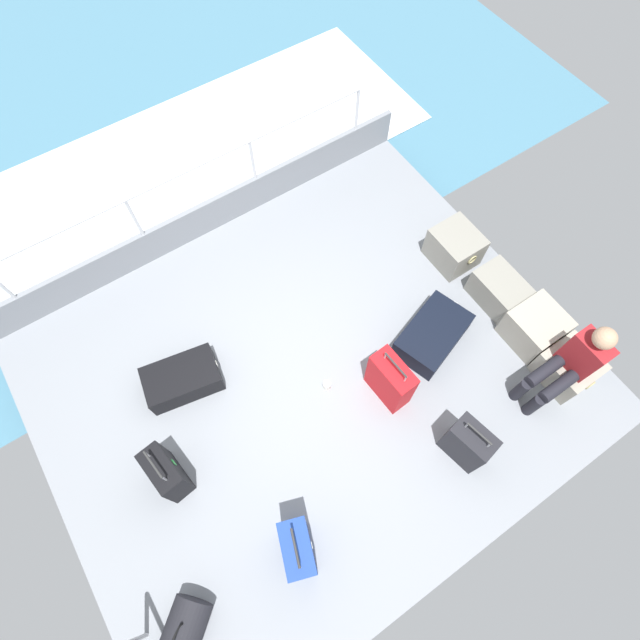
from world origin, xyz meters
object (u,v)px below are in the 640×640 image
object	(u,v)px
cargo_crate_0	(454,247)
suitcase_1	(468,443)
passenger_seated	(572,364)
suitcase_3	(167,473)
suitcase_0	(183,379)
suitcase_5	(298,550)
suitcase_4	(432,335)
cargo_crate_3	(568,368)
paper_cup	(327,385)
cargo_crate_2	(535,327)
cargo_crate_1	(500,292)
suitcase_2	(390,380)
duffel_bag	(181,640)

from	to	relation	value
cargo_crate_0	suitcase_1	distance (m)	2.18
passenger_seated	suitcase_3	world-z (taller)	passenger_seated
suitcase_0	suitcase_5	size ratio (longest dim) A/B	0.91
suitcase_1	suitcase_5	distance (m)	1.75
passenger_seated	suitcase_0	xyz separation A→B (m)	(-2.02, -3.05, -0.41)
suitcase_3	suitcase_4	xyz separation A→B (m)	(0.23, 2.87, -0.12)
cargo_crate_3	paper_cup	bearing A→B (deg)	-120.31
cargo_crate_2	suitcase_3	size ratio (longest dim) A/B	0.78
suitcase_0	suitcase_1	xyz separation A→B (m)	(2.04, 1.87, 0.15)
cargo_crate_3	suitcase_0	xyz separation A→B (m)	(-2.02, -3.23, -0.04)
suitcase_0	paper_cup	bearing A→B (deg)	55.05
passenger_seated	paper_cup	bearing A→B (deg)	-122.63
cargo_crate_1	paper_cup	size ratio (longest dim) A/B	6.44
cargo_crate_0	suitcase_2	size ratio (longest dim) A/B	0.74
cargo_crate_2	suitcase_1	bearing A→B (deg)	-69.36
cargo_crate_3	suitcase_1	distance (m)	1.36
suitcase_1	suitcase_3	distance (m)	2.70
duffel_bag	suitcase_1	bearing A→B (deg)	88.32
passenger_seated	suitcase_1	world-z (taller)	passenger_seated
paper_cup	cargo_crate_1	bearing A→B (deg)	84.58
suitcase_2	paper_cup	bearing A→B (deg)	-127.36
cargo_crate_3	suitcase_3	size ratio (longest dim) A/B	0.77
suitcase_2	suitcase_4	size ratio (longest dim) A/B	0.81
suitcase_2	suitcase_5	xyz separation A→B (m)	(0.75, -1.52, 0.04)
duffel_bag	cargo_crate_1	bearing A→B (deg)	102.49
cargo_crate_0	cargo_crate_1	bearing A→B (deg)	4.48
cargo_crate_0	cargo_crate_1	world-z (taller)	cargo_crate_0
cargo_crate_1	suitcase_5	size ratio (longest dim) A/B	0.75
cargo_crate_3	suitcase_2	distance (m)	1.80
suitcase_1	duffel_bag	bearing A→B (deg)	-91.68
suitcase_2	suitcase_3	size ratio (longest dim) A/B	1.07
suitcase_3	suitcase_5	xyz separation A→B (m)	(1.17, 0.64, 0.09)
passenger_seated	cargo_crate_1	bearing A→B (deg)	168.14
cargo_crate_3	suitcase_2	world-z (taller)	suitcase_2
cargo_crate_2	suitcase_4	distance (m)	1.04
suitcase_1	suitcase_3	bearing A→B (deg)	-118.25
cargo_crate_0	suitcase_0	xyz separation A→B (m)	(-0.32, -3.21, -0.07)
cargo_crate_3	suitcase_0	bearing A→B (deg)	-122.04
passenger_seated	suitcase_2	bearing A→B (deg)	-120.89
cargo_crate_1	passenger_seated	distance (m)	1.09
passenger_seated	suitcase_4	distance (m)	1.31
cargo_crate_0	suitcase_4	size ratio (longest dim) A/B	0.61
cargo_crate_1	duffel_bag	size ratio (longest dim) A/B	0.99
cargo_crate_2	suitcase_1	world-z (taller)	suitcase_1
cargo_crate_0	suitcase_3	bearing A→B (deg)	-83.17
suitcase_3	duffel_bag	distance (m)	1.29
cargo_crate_3	suitcase_1	world-z (taller)	suitcase_1
suitcase_0	cargo_crate_2	bearing A→B (deg)	64.98
passenger_seated	suitcase_1	size ratio (longest dim) A/B	1.57
cargo_crate_1	passenger_seated	size ratio (longest dim) A/B	0.61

